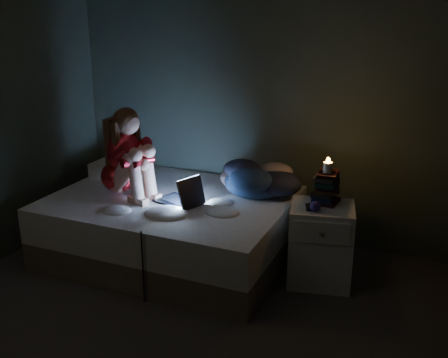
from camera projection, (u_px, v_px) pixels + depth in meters
The scene contains 12 objects.
floor at pixel (157, 338), 3.52m from camera, with size 3.60×3.80×0.02m, color #3F3735.
wall_back at pixel (259, 96), 4.77m from camera, with size 3.60×0.02×2.60m, color #3A4233.
bed at pixel (172, 227), 4.57m from camera, with size 1.96×1.47×0.54m, color #B6B0A7, non-canonical shape.
pillow at pixel (118, 169), 5.01m from camera, with size 0.45×0.32×0.13m, color white.
woman at pixel (118, 151), 4.45m from camera, with size 0.47×0.31×0.76m, color #A80D10, non-canonical shape.
laptop at pixel (178, 188), 4.31m from camera, with size 0.37×0.26×0.26m, color black, non-canonical shape.
clothes_pile at pixel (254, 177), 4.48m from camera, with size 0.53×0.43×0.32m, color navy, non-canonical shape.
nightstand at pixel (321, 244), 4.12m from camera, with size 0.48×0.42×0.63m, color silver.
book_stack at pixel (326, 189), 4.05m from camera, with size 0.19×0.25×0.23m, color black, non-canonical shape.
candle at pixel (328, 169), 4.00m from camera, with size 0.07×0.07×0.08m, color beige.
phone at pixel (309, 206), 4.01m from camera, with size 0.07×0.14×0.01m, color black.
blue_orb at pixel (312, 205), 3.93m from camera, with size 0.08×0.08×0.08m, color navy.
Camera 1 is at (1.60, -2.58, 2.10)m, focal length 42.75 mm.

